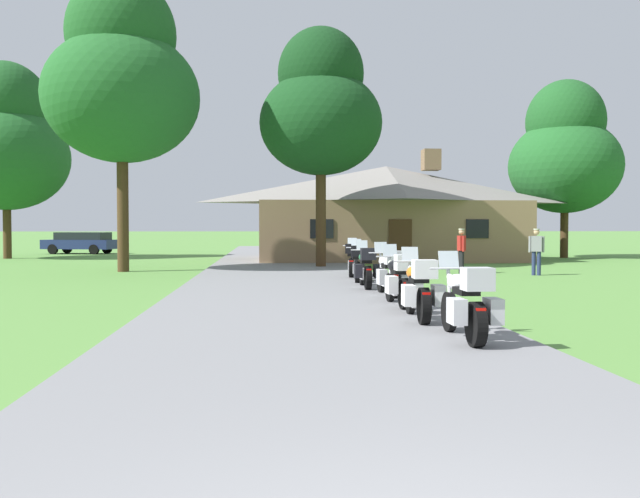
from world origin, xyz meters
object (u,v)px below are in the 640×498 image
(motorcycle_blue_sixth_in_row, at_px, (357,263))
(motorcycle_black_farthest_in_row, at_px, (352,260))
(motorcycle_green_fifth_in_row, at_px, (366,268))
(tree_right_of_lodge, at_px, (565,153))
(motorcycle_black_third_in_row, at_px, (400,281))
(bystander_red_shirt_near_lodge, at_px, (461,248))
(motorcycle_orange_second_in_row, at_px, (419,290))
(tree_left_near, at_px, (122,78))
(tree_left_far, at_px, (6,143))
(parked_navy_suv_far_left, at_px, (81,242))
(bystander_gray_shirt_beside_signpost, at_px, (536,249))
(motorcycle_white_nearest_to_camera, at_px, (466,304))
(tree_by_lodge_front, at_px, (321,109))
(motorcycle_white_fourth_in_row, at_px, (389,274))

(motorcycle_blue_sixth_in_row, distance_m, motorcycle_black_farthest_in_row, 2.18)
(motorcycle_green_fifth_in_row, bearing_deg, tree_right_of_lodge, 55.01)
(motorcycle_black_third_in_row, bearing_deg, motorcycle_blue_sixth_in_row, 88.59)
(bystander_red_shirt_near_lodge, relative_size, tree_right_of_lodge, 0.17)
(motorcycle_orange_second_in_row, distance_m, tree_left_near, 18.59)
(motorcycle_black_farthest_in_row, distance_m, tree_left_far, 23.95)
(parked_navy_suv_far_left, bearing_deg, motorcycle_black_third_in_row, -140.01)
(motorcycle_green_fifth_in_row, relative_size, tree_left_near, 0.18)
(motorcycle_black_farthest_in_row, xyz_separation_m, tree_left_far, (-17.15, 15.71, 5.74))
(tree_left_far, bearing_deg, tree_right_of_lodge, -2.65)
(bystander_red_shirt_near_lodge, xyz_separation_m, bystander_gray_shirt_beside_signpost, (2.42, -1.15, 0.00))
(motorcycle_white_nearest_to_camera, bearing_deg, motorcycle_blue_sixth_in_row, 90.88)
(motorcycle_green_fifth_in_row, relative_size, tree_by_lodge_front, 0.20)
(motorcycle_white_nearest_to_camera, distance_m, motorcycle_white_fourth_in_row, 6.65)
(tree_right_of_lodge, bearing_deg, tree_by_lodge_front, -150.03)
(motorcycle_green_fifth_in_row, distance_m, motorcycle_blue_sixth_in_row, 2.40)
(bystander_red_shirt_near_lodge, xyz_separation_m, tree_left_near, (-12.85, 2.10, 6.55))
(bystander_red_shirt_near_lodge, height_order, tree_by_lodge_front, tree_by_lodge_front)
(motorcycle_white_nearest_to_camera, distance_m, motorcycle_black_third_in_row, 4.45)
(motorcycle_white_nearest_to_camera, relative_size, motorcycle_white_fourth_in_row, 1.00)
(motorcycle_black_third_in_row, bearing_deg, motorcycle_black_farthest_in_row, 87.93)
(motorcycle_white_fourth_in_row, bearing_deg, motorcycle_white_nearest_to_camera, -92.43)
(motorcycle_orange_second_in_row, distance_m, tree_by_lodge_front, 18.18)
(bystander_red_shirt_near_lodge, relative_size, tree_left_far, 0.16)
(motorcycle_orange_second_in_row, xyz_separation_m, motorcycle_white_fourth_in_row, (0.24, 4.38, 0.00))
(tree_right_of_lodge, bearing_deg, bystander_red_shirt_near_lodge, -127.47)
(motorcycle_green_fifth_in_row, height_order, tree_by_lodge_front, tree_by_lodge_front)
(motorcycle_white_nearest_to_camera, relative_size, tree_left_near, 0.18)
(parked_navy_suv_far_left, bearing_deg, bystander_gray_shirt_beside_signpost, -120.12)
(motorcycle_black_third_in_row, distance_m, tree_left_far, 30.55)
(tree_left_far, distance_m, parked_navy_suv_far_left, 8.86)
(motorcycle_black_farthest_in_row, bearing_deg, bystander_red_shirt_near_lodge, 31.36)
(tree_by_lodge_front, bearing_deg, bystander_gray_shirt_beside_signpost, -35.23)
(motorcycle_white_fourth_in_row, distance_m, tree_left_near, 15.37)
(motorcycle_white_nearest_to_camera, distance_m, bystander_gray_shirt_beside_signpost, 15.69)
(motorcycle_orange_second_in_row, distance_m, motorcycle_black_third_in_row, 2.18)
(motorcycle_black_third_in_row, relative_size, tree_by_lodge_front, 0.20)
(bystander_red_shirt_near_lodge, bearing_deg, tree_right_of_lodge, -40.86)
(motorcycle_orange_second_in_row, relative_size, tree_by_lodge_front, 0.20)
(tree_left_near, distance_m, tree_by_lodge_front, 8.17)
(motorcycle_green_fifth_in_row, distance_m, motorcycle_black_farthest_in_row, 4.58)
(motorcycle_blue_sixth_in_row, relative_size, bystander_gray_shirt_beside_signpost, 1.24)
(motorcycle_green_fifth_in_row, distance_m, bystander_gray_shirt_beside_signpost, 8.76)
(motorcycle_black_third_in_row, height_order, tree_left_near, tree_left_near)
(motorcycle_black_farthest_in_row, bearing_deg, motorcycle_white_fourth_in_row, -81.28)
(motorcycle_black_third_in_row, relative_size, tree_left_near, 0.18)
(bystander_gray_shirt_beside_signpost, xyz_separation_m, tree_right_of_lodge, (7.08, 13.55, 4.97))
(motorcycle_blue_sixth_in_row, bearing_deg, motorcycle_black_farthest_in_row, 93.08)
(motorcycle_white_nearest_to_camera, relative_size, motorcycle_blue_sixth_in_row, 1.00)
(motorcycle_green_fifth_in_row, height_order, tree_left_near, tree_left_near)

